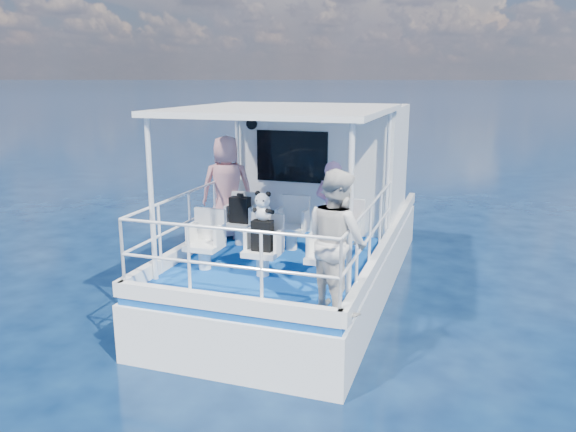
# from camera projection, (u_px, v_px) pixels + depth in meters

# --- Properties ---
(ground) EXTENTS (2000.00, 2000.00, 0.00)m
(ground) POSITION_uv_depth(u_px,v_px,m) (288.00, 306.00, 9.11)
(ground) COLOR #071634
(ground) RESTS_ON ground
(hull) EXTENTS (3.00, 7.00, 1.60)m
(hull) POSITION_uv_depth(u_px,v_px,m) (305.00, 285.00, 10.03)
(hull) COLOR white
(hull) RESTS_ON ground
(deck) EXTENTS (2.90, 6.90, 0.10)m
(deck) POSITION_uv_depth(u_px,v_px,m) (306.00, 239.00, 9.83)
(deck) COLOR #0B449F
(deck) RESTS_ON hull
(cabin) EXTENTS (2.85, 2.00, 2.20)m
(cabin) POSITION_uv_depth(u_px,v_px,m) (325.00, 163.00, 10.75)
(cabin) COLOR white
(cabin) RESTS_ON deck
(canopy) EXTENTS (3.00, 3.20, 0.08)m
(canopy) POSITION_uv_depth(u_px,v_px,m) (283.00, 110.00, 8.17)
(canopy) COLOR white
(canopy) RESTS_ON cabin
(canopy_posts) EXTENTS (2.77, 2.97, 2.20)m
(canopy_posts) POSITION_uv_depth(u_px,v_px,m) (282.00, 187.00, 8.40)
(canopy_posts) COLOR white
(canopy_posts) RESTS_ON deck
(railings) EXTENTS (2.84, 3.59, 1.00)m
(railings) POSITION_uv_depth(u_px,v_px,m) (275.00, 231.00, 8.24)
(railings) COLOR white
(railings) RESTS_ON deck
(seat_port_fwd) EXTENTS (0.48, 0.46, 0.38)m
(seat_port_fwd) POSITION_uv_depth(u_px,v_px,m) (240.00, 233.00, 9.31)
(seat_port_fwd) COLOR white
(seat_port_fwd) RESTS_ON deck
(seat_center_fwd) EXTENTS (0.48, 0.46, 0.38)m
(seat_center_fwd) POSITION_uv_depth(u_px,v_px,m) (291.00, 238.00, 9.03)
(seat_center_fwd) COLOR white
(seat_center_fwd) RESTS_ON deck
(seat_stbd_fwd) EXTENTS (0.48, 0.46, 0.38)m
(seat_stbd_fwd) POSITION_uv_depth(u_px,v_px,m) (346.00, 243.00, 8.76)
(seat_stbd_fwd) COLOR white
(seat_stbd_fwd) RESTS_ON deck
(seat_port_aft) EXTENTS (0.48, 0.46, 0.38)m
(seat_port_aft) POSITION_uv_depth(u_px,v_px,m) (205.00, 256.00, 8.11)
(seat_port_aft) COLOR white
(seat_port_aft) RESTS_ON deck
(seat_center_aft) EXTENTS (0.48, 0.46, 0.38)m
(seat_center_aft) POSITION_uv_depth(u_px,v_px,m) (263.00, 262.00, 7.83)
(seat_center_aft) COLOR white
(seat_center_aft) RESTS_ON deck
(seat_stbd_aft) EXTENTS (0.48, 0.46, 0.38)m
(seat_stbd_aft) POSITION_uv_depth(u_px,v_px,m) (325.00, 269.00, 7.56)
(seat_stbd_aft) COLOR white
(seat_stbd_aft) RESTS_ON deck
(passenger_port_fwd) EXTENTS (0.78, 0.67, 1.77)m
(passenger_port_fwd) POSITION_uv_depth(u_px,v_px,m) (227.00, 188.00, 9.52)
(passenger_port_fwd) COLOR pink
(passenger_port_fwd) RESTS_ON deck
(passenger_stbd_fwd) EXTENTS (0.60, 0.44, 1.50)m
(passenger_stbd_fwd) POSITION_uv_depth(u_px,v_px,m) (332.00, 210.00, 8.51)
(passenger_stbd_fwd) COLOR pink
(passenger_stbd_fwd) RESTS_ON deck
(passenger_stbd_aft) EXTENTS (1.04, 1.03, 1.70)m
(passenger_stbd_aft) POSITION_uv_depth(u_px,v_px,m) (337.00, 241.00, 6.53)
(passenger_stbd_aft) COLOR silver
(passenger_stbd_aft) RESTS_ON deck
(backpack_port) EXTENTS (0.32, 0.18, 0.42)m
(backpack_port) POSITION_uv_depth(u_px,v_px,m) (240.00, 210.00, 9.19)
(backpack_port) COLOR black
(backpack_port) RESTS_ON seat_port_fwd
(backpack_center) EXTENTS (0.28, 0.16, 0.42)m
(backpack_center) POSITION_uv_depth(u_px,v_px,m) (262.00, 236.00, 7.69)
(backpack_center) COLOR black
(backpack_center) RESTS_ON seat_center_aft
(compact_camera) EXTENTS (0.10, 0.06, 0.06)m
(compact_camera) POSITION_uv_depth(u_px,v_px,m) (240.00, 195.00, 9.15)
(compact_camera) COLOR black
(compact_camera) RESTS_ON backpack_port
(panda) EXTENTS (0.26, 0.22, 0.40)m
(panda) POSITION_uv_depth(u_px,v_px,m) (263.00, 206.00, 7.61)
(panda) COLOR silver
(panda) RESTS_ON backpack_center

